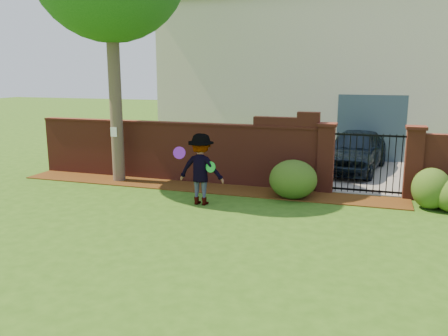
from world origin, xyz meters
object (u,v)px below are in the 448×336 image
(car, at_px, (353,151))
(frisbee_green, at_px, (211,167))
(frisbee_purple, at_px, (179,153))
(man, at_px, (200,170))

(car, height_order, frisbee_green, car)
(frisbee_purple, bearing_deg, car, 54.15)
(car, xyz_separation_m, frisbee_green, (-3.10, -5.10, 0.30))
(frisbee_green, bearing_deg, car, 58.65)
(car, distance_m, frisbee_green, 5.97)
(man, relative_size, frisbee_purple, 5.95)
(frisbee_purple, distance_m, frisbee_green, 0.82)
(car, relative_size, man, 2.28)
(car, distance_m, frisbee_purple, 6.56)
(man, xyz_separation_m, frisbee_green, (0.30, -0.10, 0.10))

